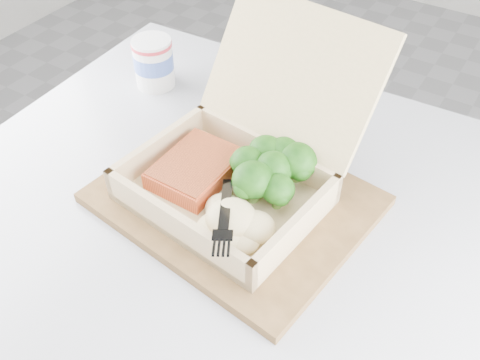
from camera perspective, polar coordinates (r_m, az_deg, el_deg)
The scene contains 10 objects.
floor at distance 1.45m, azimuth 11.26°, elevation -17.00°, with size 4.00×4.00×0.00m, color gray.
cafe_table at distance 0.84m, azimuth -2.50°, elevation -13.17°, with size 0.82×0.82×0.73m.
serving_tray at distance 0.71m, azimuth -0.57°, elevation -2.05°, with size 0.33×0.27×0.01m, color brown.
takeout_container at distance 0.69m, azimuth 0.77°, elevation 3.10°, with size 0.27×0.32×0.20m.
salmon_fillet at distance 0.71m, azimuth -4.70°, elevation 1.19°, with size 0.09×0.12×0.02m, color #CF5128.
broccoli_pile at distance 0.69m, azimuth 3.51°, elevation 0.61°, with size 0.12×0.12×0.04m, color #276817, non-canonical shape.
mashed_potatoes at distance 0.64m, azimuth -0.98°, elevation -4.07°, with size 0.10×0.09×0.03m, color beige.
plastic_fork at distance 0.65m, azimuth -1.43°, elevation -1.18°, with size 0.10×0.15×0.03m.
paper_cup at distance 0.92m, azimuth -9.21°, elevation 12.38°, with size 0.07×0.07×0.08m.
receipt at distance 0.84m, azimuth 5.94°, elevation 5.34°, with size 0.07×0.14×0.00m, color white.
Camera 1 is at (0.14, -0.73, 1.24)m, focal length 40.00 mm.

